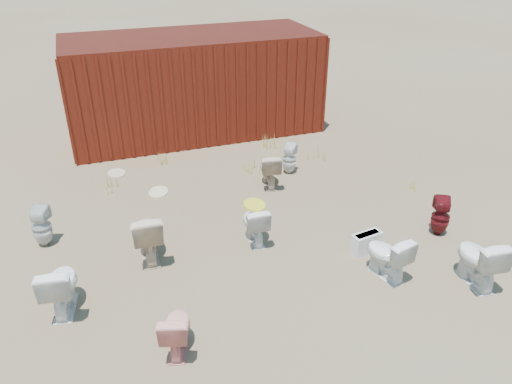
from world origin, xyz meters
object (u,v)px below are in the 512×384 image
object	(u,v)px
toilet_back_a	(42,227)
toilet_back_beige_left	(147,235)
toilet_back_e	(289,159)
toilet_front_maroon	(441,216)
toilet_back_yellowlid	(254,223)
toilet_front_e	(478,260)
shipping_container	(194,84)
toilet_front_pink	(176,330)
toilet_front_a	(60,286)
toilet_back_beige_right	(269,169)
loose_tank	(366,243)
toilet_front_c	(387,256)

from	to	relation	value
toilet_back_a	toilet_back_beige_left	bearing A→B (deg)	166.95
toilet_back_a	toilet_back_e	distance (m)	5.02
toilet_front_maroon	toilet_back_yellowlid	distance (m)	3.18
toilet_front_e	toilet_back_beige_left	xyz separation A→B (m)	(-4.47, 2.26, 0.01)
toilet_back_a	toilet_back_yellowlid	bearing A→B (deg)	179.74
shipping_container	toilet_front_pink	xyz separation A→B (m)	(-1.98, -7.23, -0.87)
toilet_front_maroon	toilet_back_beige_left	bearing A→B (deg)	17.46
toilet_front_maroon	toilet_back_e	size ratio (longest dim) A/B	1.05
shipping_container	toilet_front_a	world-z (taller)	shipping_container
toilet_front_maroon	toilet_back_beige_right	world-z (taller)	toilet_back_beige_right
toilet_back_beige_left	toilet_front_maroon	bearing A→B (deg)	171.69
toilet_front_e	toilet_front_a	bearing A→B (deg)	-7.43
toilet_front_a	toilet_front_maroon	world-z (taller)	toilet_front_a
toilet_back_a	toilet_back_yellowlid	distance (m)	3.51
toilet_front_e	loose_tank	xyz separation A→B (m)	(-1.12, 1.23, -0.24)
toilet_front_pink	toilet_back_beige_left	bearing A→B (deg)	-71.63
toilet_front_c	toilet_back_yellowlid	bearing A→B (deg)	-57.61
toilet_back_a	loose_tank	world-z (taller)	toilet_back_a
toilet_front_c	loose_tank	world-z (taller)	toilet_front_c
toilet_back_yellowlid	toilet_front_a	bearing A→B (deg)	16.61
toilet_back_beige_left	toilet_back_e	xyz separation A→B (m)	(3.30, 2.07, -0.10)
toilet_front_a	toilet_front_maroon	bearing A→B (deg)	-171.70
toilet_front_a	toilet_back_beige_right	size ratio (longest dim) A/B	1.11
toilet_front_e	toilet_back_beige_left	bearing A→B (deg)	-20.37
toilet_back_beige_right	loose_tank	world-z (taller)	toilet_back_beige_right
toilet_front_c	toilet_back_a	distance (m)	5.55
toilet_front_c	loose_tank	xyz separation A→B (m)	(0.05, 0.65, -0.20)
toilet_back_a	toilet_front_e	bearing A→B (deg)	169.74
toilet_back_a	shipping_container	bearing A→B (deg)	-113.02
toilet_front_a	toilet_front_pink	distance (m)	1.84
toilet_front_pink	toilet_front_maroon	world-z (taller)	toilet_front_maroon
toilet_front_a	toilet_back_a	bearing A→B (deg)	-71.23
toilet_back_yellowlid	loose_tank	distance (m)	1.85
toilet_front_a	toilet_back_e	size ratio (longest dim) A/B	1.23
toilet_back_a	toilet_back_yellowlid	xyz separation A→B (m)	(3.34, -1.08, -0.00)
toilet_front_a	toilet_front_pink	bearing A→B (deg)	146.19
shipping_container	toilet_front_c	size ratio (longest dim) A/B	8.05
toilet_front_c	toilet_front_maroon	size ratio (longest dim) A/B	1.09
toilet_back_e	toilet_front_e	bearing A→B (deg)	141.59
toilet_front_pink	toilet_back_beige_right	size ratio (longest dim) A/B	0.91
toilet_front_pink	toilet_front_maroon	xyz separation A→B (m)	(4.78, 1.12, 0.01)
toilet_back_beige_right	toilet_back_yellowlid	xyz separation A→B (m)	(-0.95, -1.80, -0.01)
toilet_back_yellowlid	loose_tank	size ratio (longest dim) A/B	1.39
toilet_front_pink	toilet_front_e	size ratio (longest dim) A/B	0.80
toilet_front_maroon	toilet_front_a	bearing A→B (deg)	27.57
toilet_front_pink	toilet_back_yellowlid	size ratio (longest dim) A/B	0.95
toilet_front_c	toilet_back_yellowlid	world-z (taller)	toilet_front_c
shipping_container	toilet_front_c	world-z (taller)	shipping_container
toilet_front_c	toilet_front_maroon	distance (m)	1.66
toilet_front_pink	toilet_back_e	xyz separation A→B (m)	(3.27, 4.16, -0.00)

